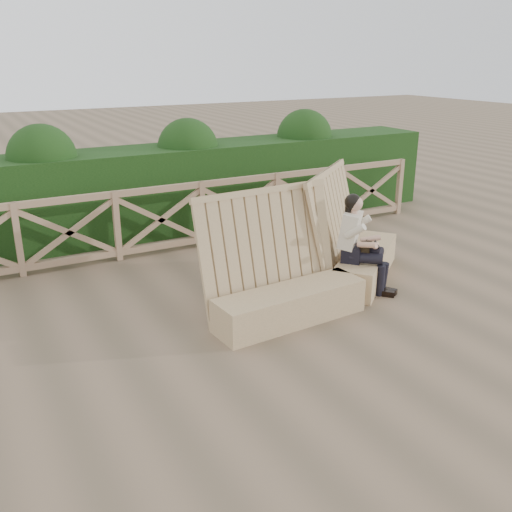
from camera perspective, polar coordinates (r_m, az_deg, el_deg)
ground at (r=6.46m, az=1.51°, el=-8.63°), size 60.00×60.00×0.00m
bench at (r=7.56m, az=7.03°, el=-1.25°), size 3.59×1.98×1.55m
woman at (r=7.71m, az=10.21°, el=1.56°), size 0.71×0.81×1.33m
guardrail at (r=9.24m, az=-9.50°, el=3.60°), size 10.10×0.09×1.10m
hedge at (r=10.29m, az=-11.85°, el=6.23°), size 12.00×1.20×1.50m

